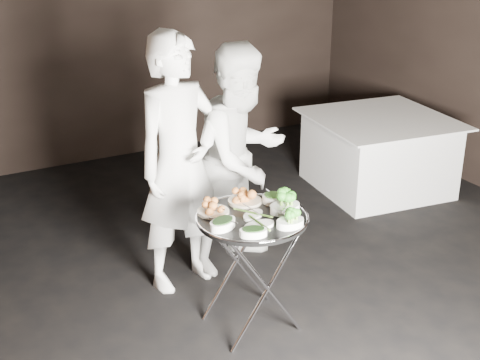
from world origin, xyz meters
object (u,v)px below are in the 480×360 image
tray_stand (252,267)px  waiter_right (243,158)px  serving_tray (252,218)px  waiter_left (179,164)px  dining_table (378,153)px

tray_stand → waiter_right: bearing=64.8°
serving_tray → waiter_right: (0.36, 0.77, 0.07)m
waiter_left → dining_table: bearing=3.0°
waiter_left → waiter_right: (0.52, 0.05, -0.06)m
serving_tray → waiter_left: waiter_left is taller
tray_stand → waiter_left: 0.87m
tray_stand → dining_table: size_ratio=0.62×
serving_tray → waiter_left: size_ratio=0.38×
dining_table → serving_tray: bearing=-147.1°
tray_stand → dining_table: (2.16, 1.39, -0.07)m
serving_tray → waiter_left: bearing=102.0°
tray_stand → waiter_right: size_ratio=0.45×
serving_tray → dining_table: bearing=32.9°
serving_tray → waiter_right: 0.85m
serving_tray → waiter_right: size_ratio=0.41×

